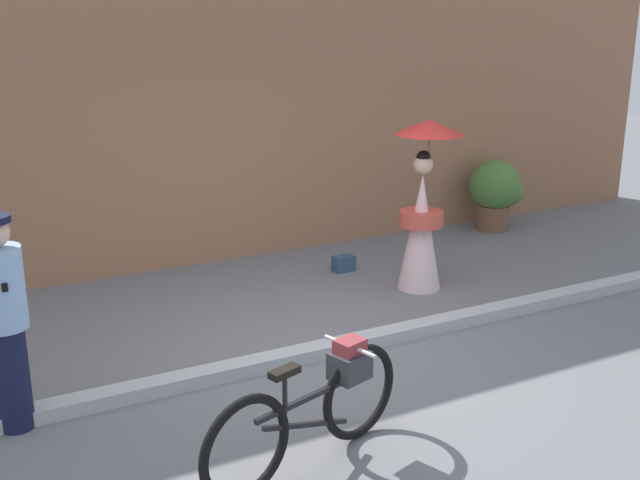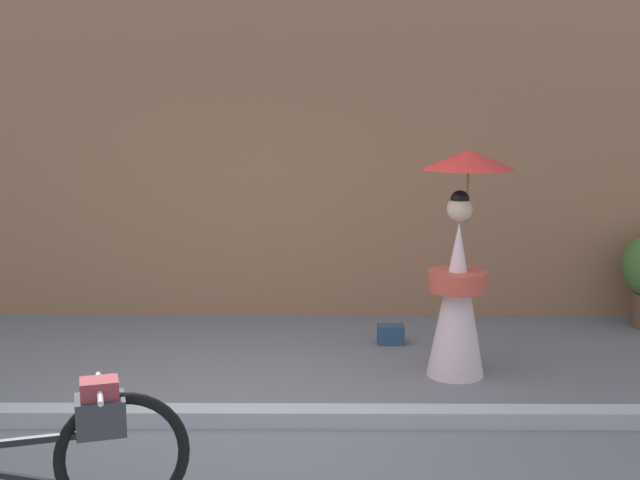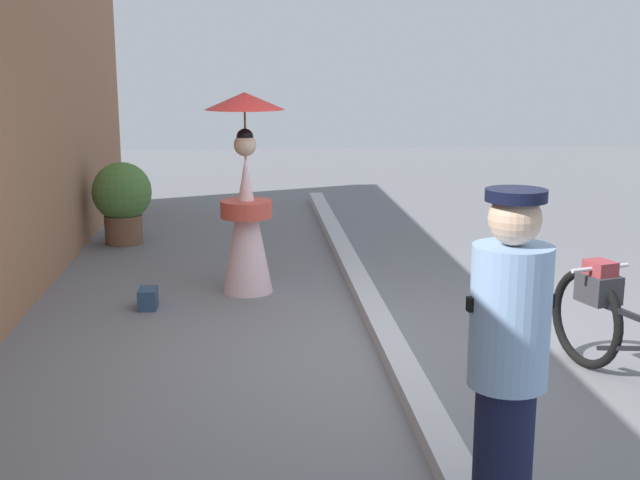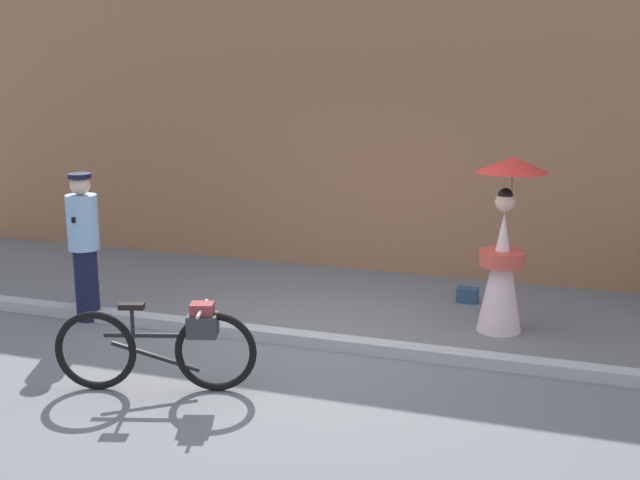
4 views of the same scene
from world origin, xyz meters
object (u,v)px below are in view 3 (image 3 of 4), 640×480
Objects in this scene: person_officer at (507,369)px; backpack_on_pavement at (148,298)px; person_with_parasol at (246,196)px; potted_plant_by_door at (124,198)px; bicycle_near_officer at (633,329)px.

backpack_on_pavement is at bearing 26.89° from person_officer.
person_with_parasol reaches higher than potted_plant_by_door.
potted_plant_by_door is (2.29, 1.49, -0.37)m from person_with_parasol.
backpack_on_pavement is (3.96, 2.01, -0.79)m from person_officer.
potted_plant_by_door is at bearing 21.14° from person_officer.
bicycle_near_officer is 1.05× the size of person_officer.
person_officer is at bearing -165.89° from person_with_parasol.
bicycle_near_officer is 4.09m from backpack_on_pavement.
potted_plant_by_door reaches higher than bicycle_near_officer.
person_with_parasol is at bearing 14.11° from person_officer.
person_officer is 4.58m from person_with_parasol.
backpack_on_pavement is at bearing 57.89° from bicycle_near_officer.
person_with_parasol is 1.31m from backpack_on_pavement.
person_officer is (-1.79, 1.45, 0.46)m from bicycle_near_officer.
bicycle_near_officer is at bearing -122.11° from backpack_on_pavement.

